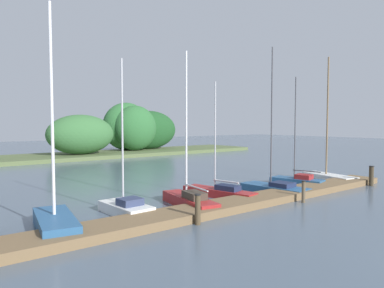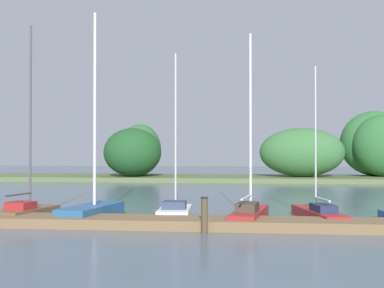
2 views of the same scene
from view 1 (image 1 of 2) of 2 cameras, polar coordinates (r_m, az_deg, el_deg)
dock_pier at (r=17.10m, az=7.03°, el=-9.35°), size 24.09×1.80×0.35m
far_shore at (r=42.93m, az=-17.80°, el=1.33°), size 52.91×8.14×6.48m
sailboat_1 at (r=14.27m, az=-20.86°, el=-11.06°), size 1.82×3.92×8.22m
sailboat_2 at (r=16.06m, az=-10.57°, el=-9.62°), size 1.36×3.02×6.67m
sailboat_3 at (r=17.08m, az=-0.60°, el=-8.62°), size 1.61×4.31×7.25m
sailboat_4 at (r=19.39m, az=4.12°, el=-7.45°), size 1.74×4.49×6.10m
sailboat_5 at (r=21.08m, az=12.73°, el=-6.62°), size 1.76×4.17×8.16m
sailboat_6 at (r=23.76m, az=16.17°, el=-5.50°), size 1.80×3.45×6.78m
sailboat_7 at (r=26.55m, az=20.58°, el=-4.53°), size 1.99×4.19×8.38m
mooring_piling_1 at (r=14.15m, az=0.91°, el=-10.27°), size 0.25×0.25×1.19m
mooring_piling_2 at (r=18.72m, az=17.20°, el=-7.19°), size 0.21×0.21×1.09m
mooring_piling_3 at (r=25.11m, az=26.45°, el=-4.53°), size 0.32×0.32×1.25m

